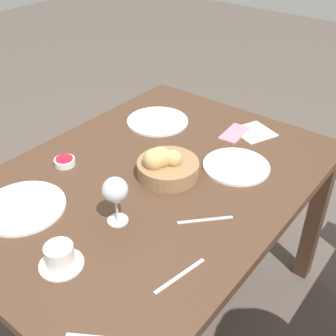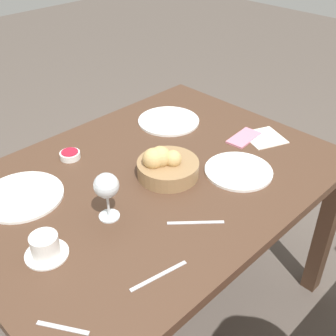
{
  "view_description": "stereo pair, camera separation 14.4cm",
  "coord_description": "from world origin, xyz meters",
  "px_view_note": "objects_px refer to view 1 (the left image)",
  "views": [
    {
      "loc": [
        0.89,
        0.78,
        1.56
      ],
      "look_at": [
        -0.04,
        0.04,
        0.74
      ],
      "focal_mm": 45.0,
      "sensor_mm": 36.0,
      "label": 1
    },
    {
      "loc": [
        0.8,
        0.88,
        1.56
      ],
      "look_at": [
        -0.04,
        0.04,
        0.74
      ],
      "focal_mm": 45.0,
      "sensor_mm": 36.0,
      "label": 2
    }
  ],
  "objects_px": {
    "plate_near_right": "(23,207)",
    "napkin": "(254,132)",
    "wine_glass": "(115,191)",
    "coffee_cup": "(60,257)",
    "jam_bowl_berry": "(65,162)",
    "cell_phone": "(234,133)",
    "bread_basket": "(165,165)",
    "knife_silver": "(205,220)",
    "fork_silver": "(180,276)",
    "plate_near_left": "(158,121)",
    "plate_far_center": "(236,166)"
  },
  "relations": [
    {
      "from": "plate_near_right",
      "to": "napkin",
      "type": "distance_m",
      "value": 0.93
    },
    {
      "from": "wine_glass",
      "to": "coffee_cup",
      "type": "xyz_separation_m",
      "value": [
        0.22,
        0.0,
        -0.08
      ]
    },
    {
      "from": "coffee_cup",
      "to": "jam_bowl_berry",
      "type": "bearing_deg",
      "value": -131.52
    },
    {
      "from": "jam_bowl_berry",
      "to": "cell_phone",
      "type": "distance_m",
      "value": 0.67
    },
    {
      "from": "bread_basket",
      "to": "knife_silver",
      "type": "height_order",
      "value": "bread_basket"
    },
    {
      "from": "wine_glass",
      "to": "knife_silver",
      "type": "distance_m",
      "value": 0.28
    },
    {
      "from": "wine_glass",
      "to": "cell_phone",
      "type": "relative_size",
      "value": 1.0
    },
    {
      "from": "wine_glass",
      "to": "plate_near_right",
      "type": "bearing_deg",
      "value": -62.93
    },
    {
      "from": "plate_near_right",
      "to": "fork_silver",
      "type": "bearing_deg",
      "value": 98.76
    },
    {
      "from": "plate_near_left",
      "to": "jam_bowl_berry",
      "type": "distance_m",
      "value": 0.46
    },
    {
      "from": "napkin",
      "to": "jam_bowl_berry",
      "type": "bearing_deg",
      "value": -33.95
    },
    {
      "from": "jam_bowl_berry",
      "to": "plate_far_center",
      "type": "bearing_deg",
      "value": 126.51
    },
    {
      "from": "wine_glass",
      "to": "napkin",
      "type": "height_order",
      "value": "wine_glass"
    },
    {
      "from": "knife_silver",
      "to": "cell_phone",
      "type": "relative_size",
      "value": 0.85
    },
    {
      "from": "jam_bowl_berry",
      "to": "knife_silver",
      "type": "relative_size",
      "value": 0.56
    },
    {
      "from": "plate_near_right",
      "to": "plate_near_left",
      "type": "bearing_deg",
      "value": -177.63
    },
    {
      "from": "cell_phone",
      "to": "napkin",
      "type": "bearing_deg",
      "value": 137.33
    },
    {
      "from": "coffee_cup",
      "to": "cell_phone",
      "type": "distance_m",
      "value": 0.89
    },
    {
      "from": "fork_silver",
      "to": "bread_basket",
      "type": "bearing_deg",
      "value": -136.81
    },
    {
      "from": "plate_near_right",
      "to": "fork_silver",
      "type": "xyz_separation_m",
      "value": [
        -0.08,
        0.55,
        -0.0
      ]
    },
    {
      "from": "wine_glass",
      "to": "coffee_cup",
      "type": "bearing_deg",
      "value": 1.1
    },
    {
      "from": "plate_near_right",
      "to": "fork_silver",
      "type": "relative_size",
      "value": 1.56
    },
    {
      "from": "fork_silver",
      "to": "napkin",
      "type": "bearing_deg",
      "value": -164.82
    },
    {
      "from": "plate_near_right",
      "to": "knife_silver",
      "type": "xyz_separation_m",
      "value": [
        -0.3,
        0.48,
        -0.0
      ]
    },
    {
      "from": "coffee_cup",
      "to": "fork_silver",
      "type": "bearing_deg",
      "value": 121.29
    },
    {
      "from": "knife_silver",
      "to": "napkin",
      "type": "height_order",
      "value": "napkin"
    },
    {
      "from": "bread_basket",
      "to": "napkin",
      "type": "height_order",
      "value": "bread_basket"
    },
    {
      "from": "plate_far_center",
      "to": "knife_silver",
      "type": "height_order",
      "value": "plate_far_center"
    },
    {
      "from": "plate_near_left",
      "to": "plate_near_right",
      "type": "height_order",
      "value": "same"
    },
    {
      "from": "jam_bowl_berry",
      "to": "cell_phone",
      "type": "relative_size",
      "value": 0.48
    },
    {
      "from": "plate_far_center",
      "to": "bread_basket",
      "type": "bearing_deg",
      "value": -40.28
    },
    {
      "from": "plate_near_left",
      "to": "jam_bowl_berry",
      "type": "bearing_deg",
      "value": -7.24
    },
    {
      "from": "wine_glass",
      "to": "plate_near_left",
      "type": "bearing_deg",
      "value": -151.52
    },
    {
      "from": "knife_silver",
      "to": "jam_bowl_berry",
      "type": "bearing_deg",
      "value": -83.78
    },
    {
      "from": "coffee_cup",
      "to": "jam_bowl_berry",
      "type": "height_order",
      "value": "coffee_cup"
    },
    {
      "from": "plate_near_right",
      "to": "plate_far_center",
      "type": "height_order",
      "value": "same"
    },
    {
      "from": "bread_basket",
      "to": "fork_silver",
      "type": "bearing_deg",
      "value": 43.19
    },
    {
      "from": "fork_silver",
      "to": "cell_phone",
      "type": "bearing_deg",
      "value": -159.71
    },
    {
      "from": "jam_bowl_berry",
      "to": "fork_silver",
      "type": "height_order",
      "value": "jam_bowl_berry"
    },
    {
      "from": "fork_silver",
      "to": "napkin",
      "type": "distance_m",
      "value": 0.81
    },
    {
      "from": "bread_basket",
      "to": "plate_far_center",
      "type": "xyz_separation_m",
      "value": [
        -0.2,
        0.17,
        -0.04
      ]
    },
    {
      "from": "plate_near_right",
      "to": "coffee_cup",
      "type": "distance_m",
      "value": 0.29
    },
    {
      "from": "coffee_cup",
      "to": "napkin",
      "type": "height_order",
      "value": "coffee_cup"
    },
    {
      "from": "wine_glass",
      "to": "jam_bowl_berry",
      "type": "height_order",
      "value": "wine_glass"
    },
    {
      "from": "plate_far_center",
      "to": "fork_silver",
      "type": "xyz_separation_m",
      "value": [
        0.52,
        0.14,
        -0.0
      ]
    },
    {
      "from": "wine_glass",
      "to": "cell_phone",
      "type": "xyz_separation_m",
      "value": [
        -0.67,
        0.01,
        -0.11
      ]
    },
    {
      "from": "bread_basket",
      "to": "wine_glass",
      "type": "height_order",
      "value": "wine_glass"
    },
    {
      "from": "plate_near_right",
      "to": "knife_silver",
      "type": "height_order",
      "value": "plate_near_right"
    },
    {
      "from": "knife_silver",
      "to": "cell_phone",
      "type": "height_order",
      "value": "cell_phone"
    },
    {
      "from": "coffee_cup",
      "to": "bread_basket",
      "type": "bearing_deg",
      "value": -175.65
    }
  ]
}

